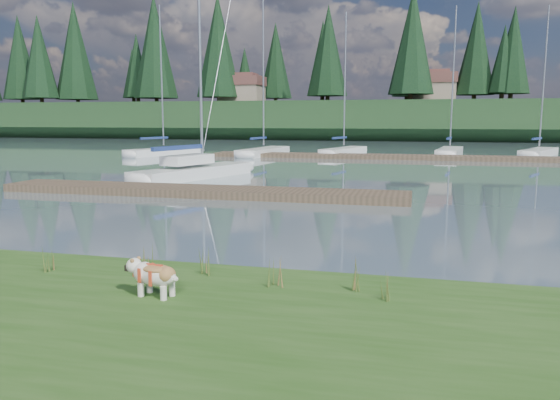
# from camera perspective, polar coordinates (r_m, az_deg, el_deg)

# --- Properties ---
(ground) EXTENTS (200.00, 200.00, 0.00)m
(ground) POSITION_cam_1_polar(r_m,az_deg,el_deg) (40.72, 8.27, 4.33)
(ground) COLOR slate
(ground) RESTS_ON ground
(ridge) EXTENTS (200.00, 20.00, 5.00)m
(ridge) POSITION_cam_1_polar(r_m,az_deg,el_deg) (83.51, 11.38, 8.08)
(ridge) COLOR black
(ridge) RESTS_ON ground
(bulldog) EXTENTS (0.90, 0.46, 0.53)m
(bulldog) POSITION_cam_1_polar(r_m,az_deg,el_deg) (8.23, -12.99, -7.54)
(bulldog) COLOR silver
(bulldog) RESTS_ON bank
(sailboat_main) EXTENTS (4.11, 8.43, 12.03)m
(sailboat_main) POSITION_cam_1_polar(r_m,az_deg,el_deg) (27.59, -8.19, 3.24)
(sailboat_main) COLOR white
(sailboat_main) RESTS_ON ground
(dock_near) EXTENTS (16.00, 2.00, 0.30)m
(dock_near) POSITION_cam_1_polar(r_m,az_deg,el_deg) (21.22, -8.54, 0.92)
(dock_near) COLOR #4C3D2C
(dock_near) RESTS_ON ground
(dock_far) EXTENTS (26.00, 2.20, 0.30)m
(dock_far) POSITION_cam_1_polar(r_m,az_deg,el_deg) (40.55, 11.10, 4.45)
(dock_far) COLOR #4C3D2C
(dock_far) RESTS_ON ground
(sailboat_bg_0) EXTENTS (4.20, 8.15, 11.71)m
(sailboat_bg_0) POSITION_cam_1_polar(r_m,az_deg,el_deg) (45.26, -11.40, 5.07)
(sailboat_bg_0) COLOR white
(sailboat_bg_0) RESTS_ON ground
(sailboat_bg_1) EXTENTS (2.66, 8.54, 12.48)m
(sailboat_bg_1) POSITION_cam_1_polar(r_m,az_deg,el_deg) (44.41, -1.35, 5.18)
(sailboat_bg_1) COLOR white
(sailboat_bg_1) RESTS_ON ground
(sailboat_bg_2) EXTENTS (3.39, 7.59, 11.27)m
(sailboat_bg_2) POSITION_cam_1_polar(r_m,az_deg,el_deg) (45.11, 7.00, 5.18)
(sailboat_bg_2) COLOR white
(sailboat_bg_2) RESTS_ON ground
(sailboat_bg_3) EXTENTS (2.64, 8.02, 11.59)m
(sailboat_bg_3) POSITION_cam_1_polar(r_m,az_deg,el_deg) (46.20, 17.39, 4.92)
(sailboat_bg_3) COLOR white
(sailboat_bg_3) RESTS_ON ground
(sailboat_bg_4) EXTENTS (4.41, 7.72, 11.43)m
(sailboat_bg_4) POSITION_cam_1_polar(r_m,az_deg,el_deg) (47.68, 25.59, 4.58)
(sailboat_bg_4) COLOR white
(sailboat_bg_4) RESTS_ON ground
(weed_0) EXTENTS (0.17, 0.14, 0.55)m
(weed_0) POSITION_cam_1_polar(r_m,az_deg,el_deg) (9.31, -13.70, -6.34)
(weed_0) COLOR #475B23
(weed_0) RESTS_ON bank
(weed_1) EXTENTS (0.17, 0.14, 0.58)m
(weed_1) POSITION_cam_1_polar(r_m,az_deg,el_deg) (9.22, -7.72, -6.21)
(weed_1) COLOR #475B23
(weed_1) RESTS_ON bank
(weed_2) EXTENTS (0.17, 0.14, 0.53)m
(weed_2) POSITION_cam_1_polar(r_m,az_deg,el_deg) (8.33, 8.24, -7.97)
(weed_2) COLOR #475B23
(weed_2) RESTS_ON bank
(weed_3) EXTENTS (0.17, 0.14, 0.50)m
(weed_3) POSITION_cam_1_polar(r_m,az_deg,el_deg) (10.14, -23.21, -5.68)
(weed_3) COLOR #475B23
(weed_3) RESTS_ON bank
(weed_4) EXTENTS (0.17, 0.14, 0.51)m
(weed_4) POSITION_cam_1_polar(r_m,az_deg,el_deg) (8.53, -0.43, -7.55)
(weed_4) COLOR #475B23
(weed_4) RESTS_ON bank
(weed_5) EXTENTS (0.17, 0.14, 0.50)m
(weed_5) POSITION_cam_1_polar(r_m,az_deg,el_deg) (8.05, 11.08, -8.77)
(weed_5) COLOR #475B23
(weed_5) RESTS_ON bank
(mud_lip) EXTENTS (60.00, 0.50, 0.14)m
(mud_lip) POSITION_cam_1_polar(r_m,az_deg,el_deg) (10.13, -10.62, -8.01)
(mud_lip) COLOR #33281C
(mud_lip) RESTS_ON ground
(conifer_0) EXTENTS (5.72, 5.72, 14.15)m
(conifer_0) POSITION_cam_1_polar(r_m,az_deg,el_deg) (97.88, -23.86, 13.53)
(conifer_0) COLOR #382619
(conifer_0) RESTS_ON ridge
(conifer_1) EXTENTS (4.40, 4.40, 11.30)m
(conifer_1) POSITION_cam_1_polar(r_m,az_deg,el_deg) (92.96, -14.72, 13.43)
(conifer_1) COLOR #382619
(conifer_1) RESTS_ON ridge
(conifer_2) EXTENTS (6.60, 6.60, 16.05)m
(conifer_2) POSITION_cam_1_polar(r_m,az_deg,el_deg) (84.31, -6.48, 15.72)
(conifer_2) COLOR #382619
(conifer_2) RESTS_ON ridge
(conifer_3) EXTENTS (4.84, 4.84, 12.25)m
(conifer_3) POSITION_cam_1_polar(r_m,az_deg,el_deg) (84.07, 4.49, 14.53)
(conifer_3) COLOR #382619
(conifer_3) RESTS_ON ridge
(conifer_4) EXTENTS (6.16, 6.16, 15.10)m
(conifer_4) POSITION_cam_1_polar(r_m,az_deg,el_deg) (77.08, 13.66, 15.89)
(conifer_4) COLOR #382619
(conifer_4) RESTS_ON ridge
(conifer_5) EXTENTS (3.96, 3.96, 10.35)m
(conifer_5) POSITION_cam_1_polar(r_m,az_deg,el_deg) (81.52, 22.34, 13.48)
(conifer_5) COLOR #382619
(conifer_5) RESTS_ON ridge
(house_0) EXTENTS (6.30, 5.30, 4.65)m
(house_0) POSITION_cam_1_polar(r_m,az_deg,el_deg) (84.65, -3.98, 11.49)
(house_0) COLOR gray
(house_0) RESTS_ON ridge
(house_1) EXTENTS (6.30, 5.30, 4.65)m
(house_1) POSITION_cam_1_polar(r_m,az_deg,el_deg) (81.54, 15.70, 11.31)
(house_1) COLOR gray
(house_1) RESTS_ON ridge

